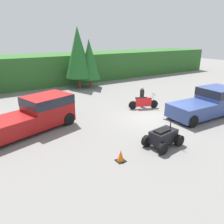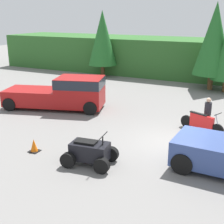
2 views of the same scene
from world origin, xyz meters
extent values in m
plane|color=slate|center=(0.00, 0.00, 0.00)|extent=(80.00, 80.00, 0.00)
cylinder|color=brown|center=(-10.12, 12.44, 0.52)|extent=(0.35, 0.35, 1.04)
cone|color=#236628|center=(-10.12, 12.44, 3.41)|extent=(2.54, 2.54, 4.74)
cylinder|color=brown|center=(-0.43, 11.43, 0.57)|extent=(0.38, 0.38, 1.14)
cone|color=#236628|center=(-0.43, 11.43, 3.74)|extent=(2.79, 2.79, 5.19)
cube|color=maroon|center=(-6.45, 2.70, 1.08)|extent=(3.14, 2.74, 1.72)
cube|color=#1E232D|center=(-6.45, 2.70, 1.64)|extent=(3.16, 2.76, 0.55)
cube|color=maroon|center=(-9.27, 1.83, 0.67)|extent=(3.70, 2.91, 0.91)
cylinder|color=black|center=(-5.95, 3.84, 0.39)|extent=(0.83, 0.50, 0.79)
cylinder|color=black|center=(-5.40, 2.05, 0.39)|extent=(0.83, 0.50, 0.79)
cylinder|color=black|center=(-10.60, 2.40, 0.39)|extent=(0.83, 0.50, 0.79)
cylinder|color=black|center=(-10.05, 0.61, 0.39)|extent=(0.83, 0.50, 0.79)
cube|color=#334784|center=(1.89, -1.49, 0.67)|extent=(2.91, 2.14, 0.91)
cylinder|color=black|center=(1.02, -0.52, 0.39)|extent=(0.79, 0.31, 0.79)
cylinder|color=black|center=(0.95, -2.40, 0.39)|extent=(0.79, 0.31, 0.79)
cylinder|color=black|center=(1.55, 1.74, 0.32)|extent=(0.63, 0.33, 0.64)
cylinder|color=black|center=(-0.03, 2.39, 0.32)|extent=(0.63, 0.33, 0.64)
cube|color=red|center=(0.76, 2.07, 0.53)|extent=(1.22, 0.63, 0.67)
cylinder|color=#B7B7BC|center=(1.50, 1.76, 0.72)|extent=(0.29, 0.16, 0.77)
cylinder|color=black|center=(1.50, 1.76, 1.11)|extent=(0.26, 0.57, 0.04)
cube|color=black|center=(0.57, 2.15, 0.89)|extent=(0.91, 0.48, 0.06)
cylinder|color=black|center=(-1.76, -2.64, 0.29)|extent=(0.61, 0.29, 0.59)
cylinder|color=black|center=(-1.63, -3.66, 0.29)|extent=(0.61, 0.29, 0.59)
cylinder|color=black|center=(-3.08, -2.80, 0.29)|extent=(0.61, 0.29, 0.59)
cylinder|color=black|center=(-2.96, -3.82, 0.29)|extent=(0.61, 0.29, 0.59)
cube|color=black|center=(-2.36, -3.23, 0.54)|extent=(1.50, 0.96, 0.65)
cylinder|color=black|center=(-1.84, -3.16, 1.04)|extent=(0.06, 0.06, 0.35)
cylinder|color=black|center=(-1.84, -3.16, 1.21)|extent=(0.15, 0.96, 0.04)
cube|color=black|center=(-2.50, -3.25, 0.90)|extent=(0.87, 0.55, 0.08)
cylinder|color=brown|center=(0.99, 2.55, 0.40)|extent=(0.24, 0.24, 0.81)
cylinder|color=brown|center=(0.87, 2.41, 0.40)|extent=(0.24, 0.24, 0.81)
cylinder|color=#232328|center=(0.93, 2.48, 1.11)|extent=(0.47, 0.47, 0.60)
sphere|color=tan|center=(0.93, 2.48, 1.52)|extent=(0.31, 0.31, 0.22)
cube|color=black|center=(-5.01, -3.27, 0.01)|extent=(0.42, 0.42, 0.03)
cone|color=orange|center=(-5.01, -3.27, 0.28)|extent=(0.32, 0.32, 0.55)
camera|label=1|loc=(-9.92, -10.37, 5.38)|focal=35.00mm
camera|label=2|loc=(3.15, -12.48, 5.49)|focal=50.00mm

